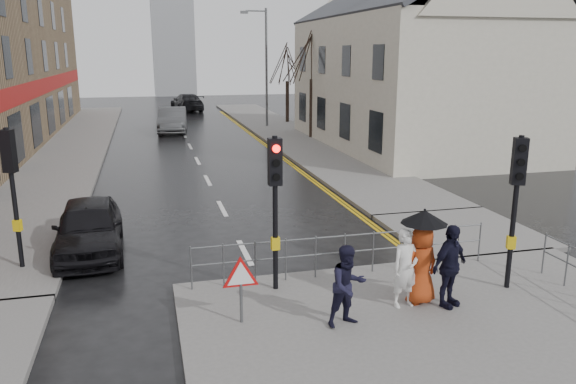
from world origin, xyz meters
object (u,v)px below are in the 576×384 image
car_parked (89,227)px  pedestrian_b (348,286)px  pedestrian_with_umbrella (422,252)px  pedestrian_d (450,266)px  pedestrian_a (406,268)px  car_mid (172,120)px

car_parked → pedestrian_b: bearing=-50.5°
pedestrian_with_umbrella → pedestrian_d: (0.47, -0.30, -0.24)m
pedestrian_a → pedestrian_b: pedestrian_a is taller
pedestrian_b → pedestrian_a: bearing=5.8°
pedestrian_with_umbrella → car_parked: size_ratio=0.47×
pedestrian_b → pedestrian_with_umbrella: pedestrian_with_umbrella is taller
pedestrian_b → car_mid: 28.99m
pedestrian_b → pedestrian_d: 2.30m
pedestrian_b → pedestrian_d: pedestrian_d is taller
pedestrian_b → car_parked: 7.75m
pedestrian_a → pedestrian_with_umbrella: pedestrian_with_umbrella is taller
pedestrian_a → pedestrian_with_umbrella: (0.39, 0.08, 0.28)m
pedestrian_with_umbrella → pedestrian_b: bearing=-162.6°
pedestrian_b → car_mid: pedestrian_b is taller
pedestrian_b → pedestrian_d: (2.28, 0.27, 0.07)m
pedestrian_b → car_mid: (-1.78, 28.94, -0.11)m
pedestrian_a → pedestrian_b: size_ratio=1.03×
car_mid → car_parked: bearing=-93.0°
pedestrian_b → pedestrian_with_umbrella: size_ratio=0.80×
pedestrian_a → car_mid: 28.63m
pedestrian_a → car_parked: pedestrian_a is taller
pedestrian_d → car_mid: (-4.06, 28.67, -0.18)m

